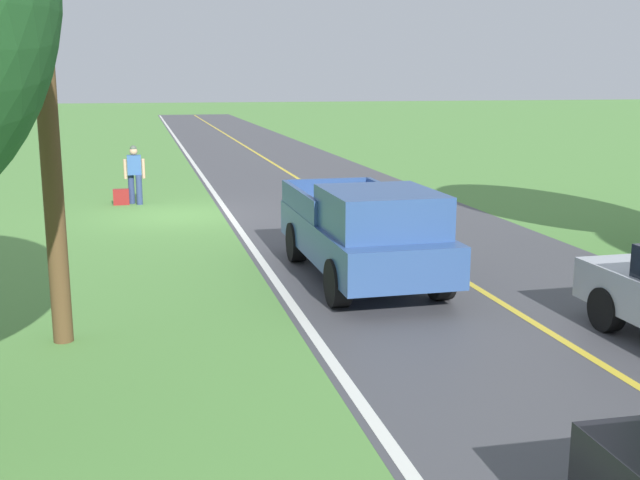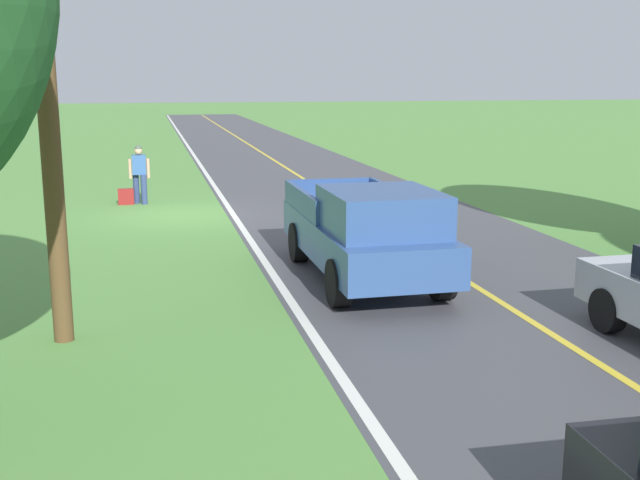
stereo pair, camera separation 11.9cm
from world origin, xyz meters
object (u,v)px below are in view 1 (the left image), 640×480
at_px(hitchhiker_walking, 134,171).
at_px(suitcase_carried, 121,197).
at_px(utility_pole_roadside, 41,20).
at_px(pickup_truck_passing, 366,230).

height_order(hitchhiker_walking, suitcase_carried, hitchhiker_walking).
distance_m(hitchhiker_walking, utility_pole_roadside, 12.91).
relative_size(hitchhiker_walking, suitcase_carried, 3.70).
distance_m(suitcase_carried, utility_pole_roadside, 13.02).
bearing_deg(utility_pole_roadside, pickup_truck_passing, -156.95).
bearing_deg(hitchhiker_walking, pickup_truck_passing, 111.91).
height_order(hitchhiker_walking, utility_pole_roadside, utility_pole_roadside).
bearing_deg(suitcase_carried, hitchhiker_walking, 100.86).
xyz_separation_m(suitcase_carried, utility_pole_roadside, (0.63, 12.31, 4.20)).
height_order(pickup_truck_passing, utility_pole_roadside, utility_pole_roadside).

